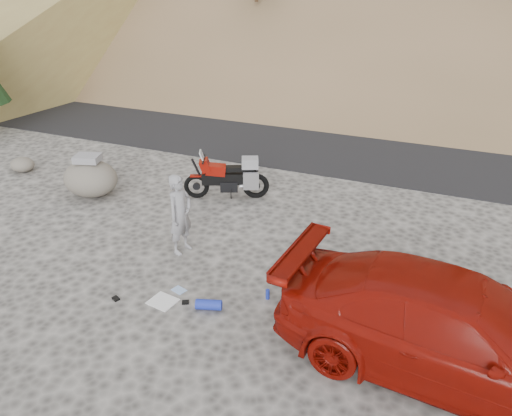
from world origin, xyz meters
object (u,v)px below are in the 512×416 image
at_px(motorcycle, 230,178).
at_px(red_car, 446,369).
at_px(boulder, 91,178).
at_px(man, 183,250).

bearing_deg(motorcycle, red_car, -60.96).
bearing_deg(boulder, red_car, -18.56).
height_order(man, red_car, man).
xyz_separation_m(motorcycle, red_car, (5.95, -4.53, -0.59)).
xyz_separation_m(motorcycle, boulder, (-3.65, -1.31, -0.08)).
height_order(motorcycle, man, motorcycle).
height_order(motorcycle, red_car, motorcycle).
xyz_separation_m(motorcycle, man, (0.19, -2.95, -0.59)).
relative_size(man, boulder, 1.13).
relative_size(motorcycle, red_car, 0.39).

